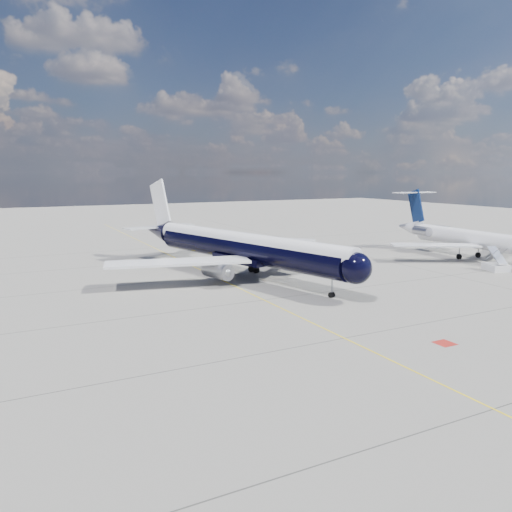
# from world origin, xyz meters

# --- Properties ---
(ground) EXTENTS (320.00, 320.00, 0.00)m
(ground) POSITION_xyz_m (0.00, 30.00, 0.00)
(ground) COLOR gray
(ground) RESTS_ON ground
(taxiway_centerline) EXTENTS (0.16, 160.00, 0.01)m
(taxiway_centerline) POSITION_xyz_m (0.00, 25.00, 0.00)
(taxiway_centerline) COLOR yellow
(taxiway_centerline) RESTS_ON ground
(red_marking) EXTENTS (1.60, 1.60, 0.01)m
(red_marking) POSITION_xyz_m (6.80, -10.00, 0.00)
(red_marking) COLOR maroon
(red_marking) RESTS_ON ground
(main_airliner) EXTENTS (36.85, 45.63, 13.39)m
(main_airliner) POSITION_xyz_m (3.27, 23.71, 4.16)
(main_airliner) COLOR black
(main_airliner) RESTS_ON ground
(regional_jet) EXTENTS (29.24, 33.58, 11.38)m
(regional_jet) POSITION_xyz_m (44.10, 19.79, 3.59)
(regional_jet) COLOR white
(regional_jet) RESTS_ON ground
(boarding_stair) EXTENTS (3.56, 3.99, 3.69)m
(boarding_stair) POSITION_xyz_m (38.82, 9.44, 0.68)
(boarding_stair) COLOR white
(boarding_stair) RESTS_ON ground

